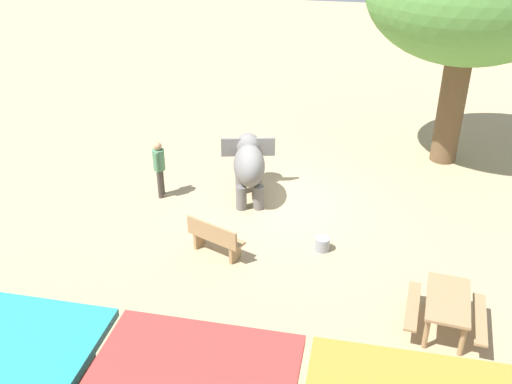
# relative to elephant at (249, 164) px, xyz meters

# --- Properties ---
(ground_plane) EXTENTS (60.00, 60.00, 0.00)m
(ground_plane) POSITION_rel_elephant_xyz_m (-0.82, 0.13, -0.99)
(ground_plane) COLOR tan
(elephant) EXTENTS (1.57, 2.26, 1.56)m
(elephant) POSITION_rel_elephant_xyz_m (0.00, 0.00, 0.00)
(elephant) COLOR slate
(elephant) RESTS_ON ground_plane
(person_handler) EXTENTS (0.32, 0.51, 1.62)m
(person_handler) POSITION_rel_elephant_xyz_m (2.38, 0.48, -0.05)
(person_handler) COLOR #3F3833
(person_handler) RESTS_ON ground_plane
(wooden_bench) EXTENTS (1.45, 0.91, 0.88)m
(wooden_bench) POSITION_rel_elephant_xyz_m (0.17, 2.93, -0.52)
(wooden_bench) COLOR #9E7A51
(wooden_bench) RESTS_ON ground_plane
(picnic_table_near) EXTENTS (1.63, 1.65, 0.78)m
(picnic_table_near) POSITION_rel_elephant_xyz_m (-4.85, 4.51, -0.41)
(picnic_table_near) COLOR #9E7A51
(picnic_table_near) RESTS_ON ground_plane
(feed_bucket) EXTENTS (0.36, 0.36, 0.32)m
(feed_bucket) POSITION_rel_elephant_xyz_m (-2.26, 2.22, -0.83)
(feed_bucket) COLOR gray
(feed_bucket) RESTS_ON ground_plane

